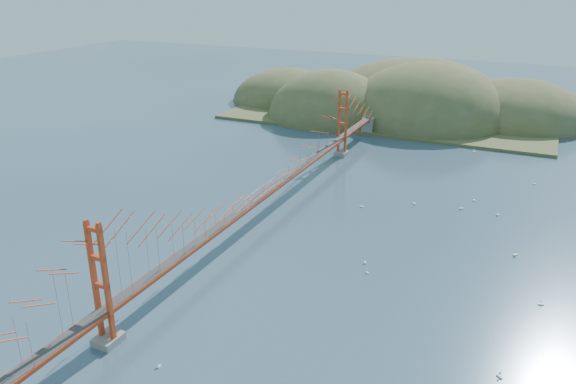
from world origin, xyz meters
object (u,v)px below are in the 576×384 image
at_px(bridge, 264,167).
at_px(sailboat_1, 414,203).
at_px(sailboat_2, 500,376).
at_px(sailboat_0, 365,262).

xyz_separation_m(bridge, sailboat_1, (17.07, 12.72, -6.86)).
distance_m(bridge, sailboat_2, 38.27).
height_order(bridge, sailboat_2, bridge).
xyz_separation_m(sailboat_2, sailboat_1, (-14.52, 33.21, 0.01)).
height_order(sailboat_2, sailboat_1, sailboat_1).
bearing_deg(sailboat_0, sailboat_1, 86.85).
bearing_deg(sailboat_2, bridge, 147.03).
relative_size(sailboat_2, sailboat_1, 0.91).
bearing_deg(bridge, sailboat_0, -22.83).
bearing_deg(sailboat_0, sailboat_2, -41.43).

